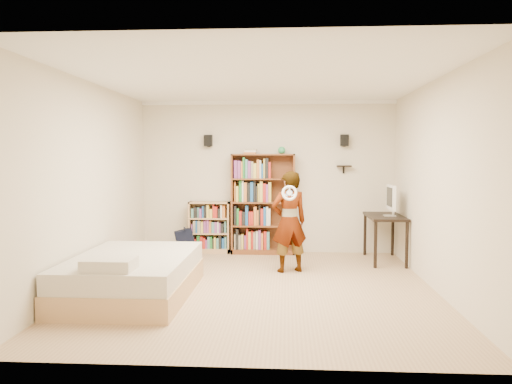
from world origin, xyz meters
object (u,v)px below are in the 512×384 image
low_bookshelf (210,227)px  tall_bookshelf (263,204)px  daybed (133,271)px  computer_desk (385,238)px  person (289,222)px

low_bookshelf → tall_bookshelf: bearing=-1.5°
daybed → tall_bookshelf: bearing=62.5°
low_bookshelf → computer_desk: bearing=-11.0°
low_bookshelf → computer_desk: 3.04m
computer_desk → person: 1.82m
person → tall_bookshelf: bearing=-93.2°
computer_desk → tall_bookshelf: bearing=164.6°
person → low_bookshelf: bearing=-66.4°
daybed → person: bearing=36.5°
daybed → person: 2.43m
low_bookshelf → person: size_ratio=0.61×
low_bookshelf → person: bearing=-45.1°
low_bookshelf → person: person is taller
computer_desk → daybed: (-3.49, -2.26, -0.06)m
tall_bookshelf → low_bookshelf: tall_bookshelf is taller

